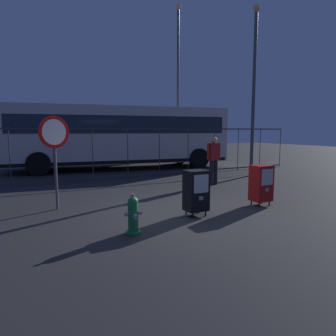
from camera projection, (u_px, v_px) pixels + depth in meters
name	position (u px, v px, depth m)	size (l,w,h in m)	color
ground_plane	(180.00, 214.00, 6.93)	(60.00, 60.00, 0.00)	#262628
fire_hydrant	(133.00, 215.00, 5.54)	(0.33, 0.32, 0.75)	#1E7238
newspaper_box_primary	(196.00, 190.00, 6.71)	(0.48, 0.42, 1.02)	black
newspaper_box_secondary	(261.00, 183.00, 7.64)	(0.48, 0.42, 1.02)	black
stop_sign	(55.00, 143.00, 7.11)	(0.71, 0.31, 2.23)	#4C4F54
pedestrian	(214.00, 158.00, 10.52)	(0.55, 0.22, 1.67)	black
fence_barrier	(111.00, 153.00, 11.69)	(18.03, 0.04, 2.00)	#2D2D33
bus_near	(120.00, 134.00, 14.87)	(10.74, 3.87, 3.00)	beige
bus_far	(114.00, 133.00, 19.00)	(10.69, 3.58, 3.00)	#4C5156
street_light_near_left	(178.00, 75.00, 17.00)	(0.32, 0.32, 8.76)	#4C4F54
street_light_near_right	(254.00, 79.00, 12.28)	(0.32, 0.32, 6.84)	#4C4F54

